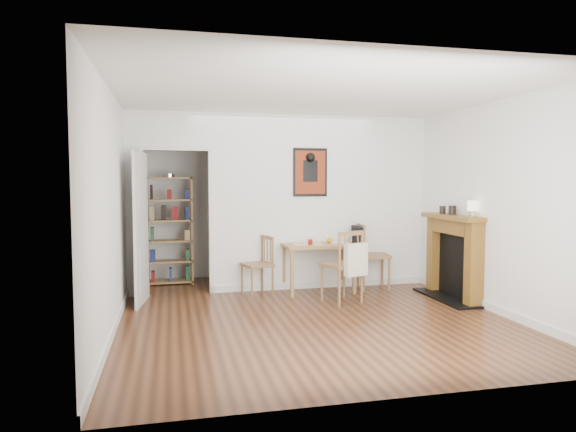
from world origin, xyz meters
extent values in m
plane|color=brown|center=(0.00, 0.00, 0.00)|extent=(5.20, 5.20, 0.00)
plane|color=silver|center=(0.00, 2.60, 1.30)|extent=(4.50, 0.00, 4.50)
plane|color=silver|center=(0.00, -2.60, 1.30)|extent=(4.50, 0.00, 4.50)
plane|color=silver|center=(-2.25, 0.00, 1.30)|extent=(0.00, 5.20, 5.20)
plane|color=silver|center=(2.25, 0.00, 1.30)|extent=(0.00, 5.20, 5.20)
plane|color=silver|center=(0.00, 0.00, 2.60)|extent=(5.20, 5.20, 0.00)
cube|color=silver|center=(0.57, 1.40, 1.30)|extent=(3.35, 0.10, 2.60)
cube|color=silver|center=(-2.12, 1.40, 1.30)|extent=(0.25, 0.10, 2.60)
cube|color=silver|center=(-1.55, 1.40, 2.33)|extent=(0.90, 0.10, 0.55)
cube|color=silver|center=(-2.03, 1.40, 1.02)|extent=(0.06, 0.14, 2.05)
cube|color=silver|center=(-1.07, 1.40, 1.02)|extent=(0.06, 0.14, 2.05)
cube|color=silver|center=(0.57, 1.34, 0.05)|extent=(3.35, 0.02, 0.10)
cube|color=silver|center=(-2.24, -0.60, 0.05)|extent=(0.02, 4.00, 0.10)
cube|color=silver|center=(2.24, -0.60, 0.05)|extent=(0.02, 4.00, 0.10)
cube|color=silver|center=(-2.02, 0.93, 1.00)|extent=(0.15, 0.80, 2.00)
cube|color=black|center=(0.40, 1.33, 1.75)|extent=(0.52, 0.02, 0.72)
cube|color=maroon|center=(0.40, 1.32, 1.75)|extent=(0.46, 0.00, 0.64)
cube|color=olive|center=(0.46, 1.10, 0.69)|extent=(1.03, 0.66, 0.04)
cube|color=olive|center=(0.00, 0.83, 0.33)|extent=(0.05, 0.05, 0.67)
cube|color=olive|center=(0.92, 0.83, 0.33)|extent=(0.05, 0.05, 0.67)
cube|color=olive|center=(0.00, 1.37, 0.33)|extent=(0.05, 0.05, 0.67)
cube|color=olive|center=(0.92, 1.37, 0.33)|extent=(0.05, 0.05, 0.67)
cube|color=black|center=(1.07, 1.14, 0.69)|extent=(0.17, 0.41, 0.51)
cube|color=#B9B299|center=(0.67, 0.16, 0.61)|extent=(0.35, 0.22, 0.42)
cube|color=olive|center=(-1.99, 2.17, 0.85)|extent=(0.04, 0.29, 1.70)
cube|color=olive|center=(-1.31, 2.17, 0.85)|extent=(0.04, 0.29, 1.70)
cube|color=olive|center=(-1.65, 2.17, 0.04)|extent=(0.72, 0.29, 0.03)
cube|color=olive|center=(-1.65, 2.17, 0.68)|extent=(0.72, 0.29, 0.03)
cube|color=olive|center=(-1.65, 2.17, 1.66)|extent=(0.72, 0.29, 0.03)
cube|color=maroon|center=(-1.65, 2.17, 0.85)|extent=(0.63, 0.23, 0.23)
cube|color=brown|center=(2.15, -0.24, 0.55)|extent=(0.20, 0.16, 1.10)
cube|color=brown|center=(2.15, 0.74, 0.55)|extent=(0.20, 0.16, 1.10)
cube|color=brown|center=(2.12, 0.25, 1.13)|extent=(0.30, 1.21, 0.06)
cube|color=brown|center=(2.15, 0.25, 1.00)|extent=(0.20, 0.85, 0.20)
cube|color=black|center=(2.21, 0.25, 0.45)|extent=(0.08, 0.81, 0.88)
cube|color=black|center=(2.09, 0.25, 0.01)|extent=(0.45, 1.25, 0.03)
cylinder|color=maroon|center=(0.31, 0.98, 0.75)|extent=(0.07, 0.07, 0.09)
sphere|color=orange|center=(0.65, 1.14, 0.75)|extent=(0.09, 0.09, 0.09)
cube|color=beige|center=(0.30, 1.10, 0.71)|extent=(0.48, 0.39, 0.00)
cube|color=silver|center=(0.78, 1.15, 0.71)|extent=(0.32, 0.27, 0.01)
cylinder|color=silver|center=(2.17, -0.14, 1.20)|extent=(0.07, 0.07, 0.08)
cylinder|color=beige|center=(2.17, -0.14, 1.30)|extent=(0.13, 0.13, 0.13)
cylinder|color=black|center=(2.16, 0.32, 1.22)|extent=(0.10, 0.10, 0.12)
cylinder|color=black|center=(2.11, 0.49, 1.22)|extent=(0.09, 0.09, 0.11)
camera|label=1|loc=(-1.63, -6.06, 1.63)|focal=32.00mm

